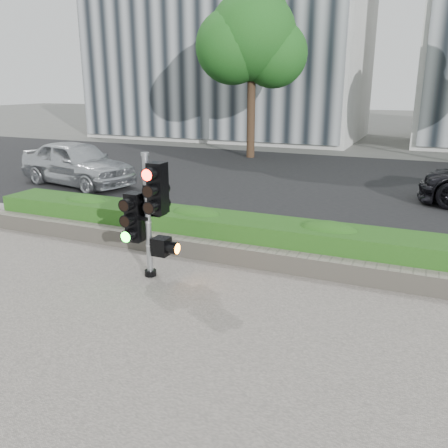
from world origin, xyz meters
name	(u,v)px	position (x,y,z in m)	size (l,w,h in m)	color
ground	(191,307)	(0.00, 0.00, 0.00)	(120.00, 120.00, 0.00)	#51514C
sidewalk	(80,405)	(0.00, -2.50, 0.01)	(16.00, 11.00, 0.03)	#9E9389
road	(329,184)	(0.00, 10.00, 0.01)	(60.00, 13.00, 0.02)	black
curb	(261,242)	(0.00, 3.15, 0.06)	(60.00, 0.25, 0.12)	gray
stone_wall	(239,255)	(0.00, 1.90, 0.20)	(12.00, 0.32, 0.34)	gray
hedge	(251,236)	(0.00, 2.55, 0.37)	(12.00, 1.00, 0.68)	#3E8B2A
building_left	(232,10)	(-9.00, 23.00, 7.50)	(16.00, 9.00, 15.00)	#B7B7B2
tree_left	(252,40)	(-4.52, 14.56, 5.04)	(4.61, 4.03, 7.34)	black
traffic_signal	(150,210)	(-1.15, 0.78, 1.21)	(0.73, 0.53, 2.14)	black
car_silver	(77,163)	(-7.52, 6.42, 0.75)	(1.72, 4.28, 1.46)	#BABEC2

